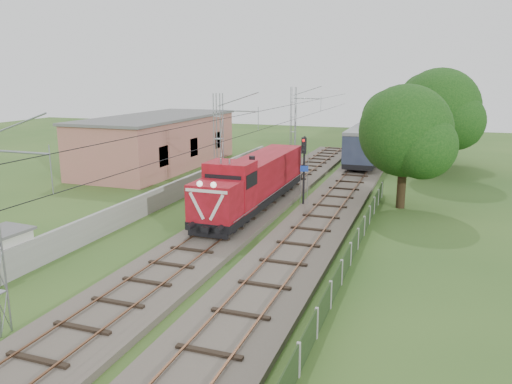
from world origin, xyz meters
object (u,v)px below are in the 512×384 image
at_px(locomotive, 254,181).
at_px(signal_post, 304,159).
at_px(relay_hut, 6,250).
at_px(coach_rake, 395,115).

height_order(locomotive, signal_post, signal_post).
bearing_deg(relay_hut, coach_rake, 80.34).
xyz_separation_m(locomotive, coach_rake, (5.00, 58.39, 0.37)).
xyz_separation_m(coach_rake, signal_post, (-1.93, -56.69, 1.04)).
bearing_deg(coach_rake, signal_post, -91.95).
relative_size(coach_rake, relay_hut, 40.69).
distance_m(locomotive, coach_rake, 58.61).
bearing_deg(coach_rake, relay_hut, -99.66).
bearing_deg(relay_hut, signal_post, 57.13).
relative_size(locomotive, relay_hut, 7.26).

